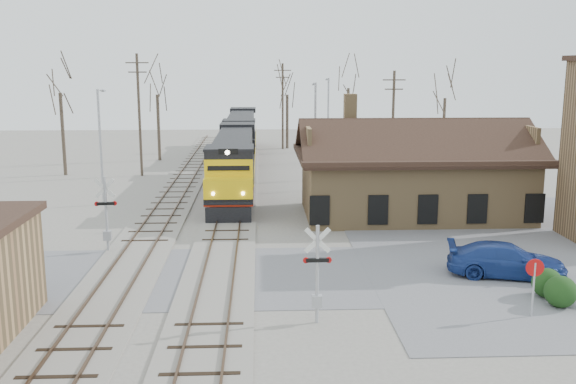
# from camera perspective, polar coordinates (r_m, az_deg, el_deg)

# --- Properties ---
(ground) EXTENTS (140.00, 140.00, 0.00)m
(ground) POSITION_cam_1_polar(r_m,az_deg,el_deg) (30.64, -6.17, -7.44)
(ground) COLOR gray
(ground) RESTS_ON ground
(road) EXTENTS (60.00, 9.00, 0.03)m
(road) POSITION_cam_1_polar(r_m,az_deg,el_deg) (30.64, -6.17, -7.41)
(road) COLOR slate
(road) RESTS_ON ground
(parking_lot) EXTENTS (22.00, 26.00, 0.03)m
(parking_lot) POSITION_cam_1_polar(r_m,az_deg,el_deg) (37.94, 22.60, -4.55)
(parking_lot) COLOR slate
(parking_lot) RESTS_ON ground
(track_main) EXTENTS (3.40, 90.00, 0.24)m
(track_main) POSITION_cam_1_polar(r_m,az_deg,el_deg) (45.08, -5.01, -1.25)
(track_main) COLOR gray
(track_main) RESTS_ON ground
(track_siding) EXTENTS (3.40, 90.00, 0.24)m
(track_siding) POSITION_cam_1_polar(r_m,az_deg,el_deg) (45.50, -10.68, -1.29)
(track_siding) COLOR gray
(track_siding) RESTS_ON ground
(depot) EXTENTS (15.20, 9.31, 7.90)m
(depot) POSITION_cam_1_polar(r_m,az_deg,el_deg) (42.83, 11.00, 1.12)
(depot) COLOR #9E7E52
(depot) RESTS_ON ground
(locomotive_lead) EXTENTS (3.10, 20.73, 4.60)m
(locomotive_lead) POSITION_cam_1_polar(r_m,az_deg,el_deg) (49.27, -4.84, 2.61)
(locomotive_lead) COLOR black
(locomotive_lead) RESTS_ON ground
(locomotive_trailing) EXTENTS (3.10, 20.73, 4.36)m
(locomotive_trailing) POSITION_cam_1_polar(r_m,az_deg,el_deg) (70.09, -4.18, 5.18)
(locomotive_trailing) COLOR black
(locomotive_trailing) RESTS_ON ground
(crossbuck_near) EXTENTS (1.10, 0.29, 3.87)m
(crossbuck_near) POSITION_cam_1_polar(r_m,az_deg,el_deg) (24.65, 2.61, -7.59)
(crossbuck_near) COLOR #A5A8AD
(crossbuck_near) RESTS_ON ground
(crossbuck_far) EXTENTS (1.16, 0.31, 4.07)m
(crossbuck_far) POSITION_cam_1_polar(r_m,az_deg,el_deg) (35.05, -15.83, -2.17)
(crossbuck_far) COLOR #A5A8AD
(crossbuck_far) RESTS_ON ground
(do_not_enter_sign) EXTENTS (0.71, 0.11, 2.39)m
(do_not_enter_sign) POSITION_cam_1_polar(r_m,az_deg,el_deg) (26.98, 21.04, -7.08)
(do_not_enter_sign) COLOR #A5A8AD
(do_not_enter_sign) RESTS_ON ground
(parked_car) EXTENTS (5.77, 3.35, 1.57)m
(parked_car) POSITION_cam_1_polar(r_m,az_deg,el_deg) (31.92, 18.84, -5.75)
(parked_car) COLOR navy
(parked_car) RESTS_ON ground
(hedge_a) EXTENTS (1.28, 1.28, 1.28)m
(hedge_a) POSITION_cam_1_polar(r_m,az_deg,el_deg) (29.77, 22.03, -7.50)
(hedge_a) COLOR black
(hedge_a) RESTS_ON ground
(hedge_b) EXTENTS (1.32, 1.32, 1.32)m
(hedge_b) POSITION_cam_1_polar(r_m,az_deg,el_deg) (28.80, 23.07, -8.16)
(hedge_b) COLOR black
(hedge_b) RESTS_ON ground
(streetlight_a) EXTENTS (0.25, 2.04, 8.15)m
(streetlight_a) POSITION_cam_1_polar(r_m,az_deg,el_deg) (46.86, -16.30, 4.44)
(streetlight_a) COLOR #A5A8AD
(streetlight_a) RESTS_ON ground
(streetlight_b) EXTENTS (0.25, 2.04, 8.45)m
(streetlight_b) POSITION_cam_1_polar(r_m,az_deg,el_deg) (50.34, 2.42, 5.50)
(streetlight_b) COLOR #A5A8AD
(streetlight_b) RESTS_ON ground
(streetlight_c) EXTENTS (0.25, 2.04, 8.49)m
(streetlight_c) POSITION_cam_1_polar(r_m,az_deg,el_deg) (65.29, 3.58, 6.82)
(streetlight_c) COLOR #A5A8AD
(streetlight_c) RESTS_ON ground
(utility_pole_a) EXTENTS (2.00, 0.24, 10.76)m
(utility_pole_a) POSITION_cam_1_polar(r_m,az_deg,el_deg) (58.38, -13.08, 6.86)
(utility_pole_a) COLOR #382D23
(utility_pole_a) RESTS_ON ground
(utility_pole_b) EXTENTS (2.00, 0.24, 9.95)m
(utility_pole_b) POSITION_cam_1_polar(r_m,az_deg,el_deg) (75.60, -0.48, 7.77)
(utility_pole_b) COLOR #382D23
(utility_pole_b) RESTS_ON ground
(utility_pole_c) EXTENTS (2.00, 0.24, 9.29)m
(utility_pole_c) POSITION_cam_1_polar(r_m,az_deg,el_deg) (57.60, 9.31, 6.20)
(utility_pole_c) COLOR #382D23
(utility_pole_c) RESTS_ON ground
(tree_a) EXTENTS (4.91, 4.91, 12.02)m
(tree_a) POSITION_cam_1_polar(r_m,az_deg,el_deg) (60.58, -19.67, 9.45)
(tree_a) COLOR #382D23
(tree_a) RESTS_ON ground
(tree_b) EXTENTS (4.53, 4.53, 11.10)m
(tree_b) POSITION_cam_1_polar(r_m,az_deg,el_deg) (67.63, -11.58, 9.43)
(tree_b) COLOR #382D23
(tree_b) RESTS_ON ground
(tree_c) EXTENTS (4.23, 4.23, 10.35)m
(tree_c) POSITION_cam_1_polar(r_m,az_deg,el_deg) (76.14, -0.07, 9.43)
(tree_c) COLOR #382D23
(tree_c) RESTS_ON ground
(tree_d) EXTENTS (4.78, 4.78, 11.72)m
(tree_d) POSITION_cam_1_polar(r_m,az_deg,el_deg) (74.21, 5.41, 10.08)
(tree_d) COLOR #382D23
(tree_d) RESTS_ON ground
(tree_e) EXTENTS (4.24, 4.24, 10.40)m
(tree_e) POSITION_cam_1_polar(r_m,az_deg,el_deg) (69.68, 13.82, 8.96)
(tree_e) COLOR #382D23
(tree_e) RESTS_ON ground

